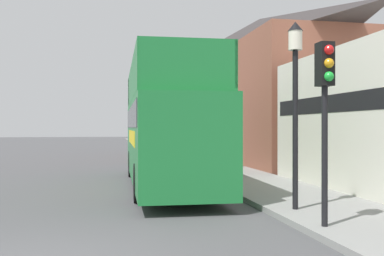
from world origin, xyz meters
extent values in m
plane|color=#4C4C4F|center=(0.00, 21.00, 0.00)|extent=(144.00, 144.00, 0.00)
cube|color=gray|center=(6.47, 18.00, 0.07)|extent=(3.07, 108.00, 0.14)
cube|color=black|center=(8.06, 4.49, 2.80)|extent=(0.12, 10.83, 0.55)
cube|color=#935642|center=(11.01, 20.63, 3.31)|extent=(6.00, 19.61, 6.61)
pyramid|color=#383333|center=(11.01, 20.63, 7.83)|extent=(6.00, 19.61, 2.45)
cube|color=#1E7A38|center=(3.27, 8.64, 1.61)|extent=(2.80, 10.95, 2.62)
cube|color=yellow|center=(3.26, 8.09, 1.74)|extent=(2.65, 6.06, 0.45)
cube|color=black|center=(3.27, 8.64, 2.42)|extent=(2.80, 10.08, 0.70)
cube|color=#1E7A38|center=(3.27, 8.64, 2.97)|extent=(2.77, 10.08, 0.10)
cube|color=#1E7A38|center=(2.09, 8.68, 3.61)|extent=(0.41, 10.00, 1.19)
cube|color=#1E7A38|center=(4.45, 8.60, 3.61)|extent=(0.41, 10.00, 1.19)
cube|color=#1E7A38|center=(3.11, 3.67, 3.61)|extent=(2.43, 0.15, 1.19)
cube|color=#1E7A38|center=(3.42, 12.88, 3.61)|extent=(2.48, 1.60, 1.19)
cylinder|color=black|center=(2.29, 12.04, 0.54)|extent=(0.32, 1.09, 1.08)
cylinder|color=black|center=(4.48, 11.97, 0.54)|extent=(0.32, 1.09, 1.08)
cylinder|color=black|center=(2.07, 5.52, 0.54)|extent=(0.32, 1.09, 1.08)
cylinder|color=black|center=(4.26, 5.45, 0.54)|extent=(0.32, 1.09, 1.08)
cube|color=#9E9EA3|center=(3.78, 16.54, 0.59)|extent=(1.86, 4.18, 0.80)
cube|color=black|center=(3.78, 16.41, 1.25)|extent=(1.62, 2.02, 0.52)
cylinder|color=black|center=(2.93, 17.82, 0.34)|extent=(0.21, 0.69, 0.69)
cylinder|color=black|center=(4.60, 17.84, 0.34)|extent=(0.21, 0.69, 0.69)
cylinder|color=black|center=(2.96, 15.24, 0.34)|extent=(0.21, 0.69, 0.69)
cylinder|color=black|center=(4.63, 15.25, 0.34)|extent=(0.21, 0.69, 0.69)
cylinder|color=black|center=(5.34, 1.20, 1.50)|extent=(0.12, 0.12, 2.73)
cube|color=black|center=(5.34, 1.20, 3.29)|extent=(0.28, 0.31, 0.85)
sphere|color=red|center=(5.34, 1.03, 3.55)|extent=(0.19, 0.19, 0.19)
sphere|color=orange|center=(5.34, 1.03, 3.29)|extent=(0.19, 0.19, 0.19)
sphere|color=green|center=(5.34, 1.03, 3.04)|extent=(0.19, 0.19, 0.19)
cylinder|color=black|center=(5.55, 3.02, 2.01)|extent=(0.13, 0.13, 3.75)
cylinder|color=silver|center=(5.55, 3.02, 4.11)|extent=(0.32, 0.32, 0.45)
cone|color=black|center=(5.55, 3.02, 4.45)|extent=(0.35, 0.35, 0.22)
cylinder|color=black|center=(5.54, 12.68, 1.95)|extent=(0.13, 0.13, 3.63)
cylinder|color=silver|center=(5.54, 12.68, 3.99)|extent=(0.32, 0.32, 0.45)
cone|color=black|center=(5.54, 12.68, 4.33)|extent=(0.35, 0.35, 0.22)
cylinder|color=black|center=(5.49, 22.35, 2.42)|extent=(0.13, 0.13, 4.56)
cylinder|color=silver|center=(5.49, 22.35, 4.93)|extent=(0.32, 0.32, 0.45)
cone|color=black|center=(5.49, 22.35, 5.26)|extent=(0.35, 0.35, 0.22)
camera|label=1|loc=(1.10, -6.85, 2.07)|focal=42.00mm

